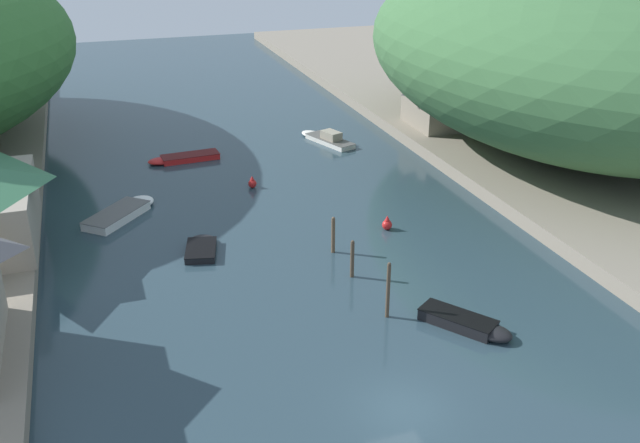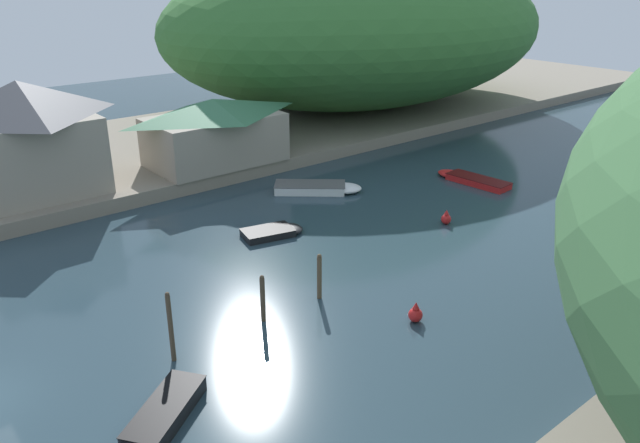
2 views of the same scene
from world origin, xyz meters
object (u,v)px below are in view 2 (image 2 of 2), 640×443
at_px(boat_near_quay, 321,188).
at_px(boat_far_upstream, 275,231).
at_px(waterfront_building, 25,136).
at_px(person_by_boathouse, 203,160).
at_px(boat_far_right_bank, 157,423).
at_px(person_on_quay, 205,154).
at_px(channel_buoy_far, 415,314).
at_px(boat_yellow_tender, 470,179).
at_px(boathouse_shed, 215,130).
at_px(channel_buoy_near, 446,218).

relative_size(boat_near_quay, boat_far_upstream, 1.49).
bearing_deg(boat_near_quay, waterfront_building, -80.91).
xyz_separation_m(boat_near_quay, person_by_boathouse, (-6.58, -5.76, 1.67)).
height_order(boat_far_right_bank, person_on_quay, person_on_quay).
bearing_deg(channel_buoy_far, waterfront_building, -162.02).
xyz_separation_m(waterfront_building, boat_yellow_tender, (15.91, 26.75, -4.60)).
relative_size(boat_near_quay, boat_yellow_tender, 1.00).
relative_size(boathouse_shed, boat_far_right_bank, 2.21).
bearing_deg(channel_buoy_far, person_on_quay, 172.94).
relative_size(boathouse_shed, boat_near_quay, 1.76).
height_order(boat_yellow_tender, person_on_quay, person_on_quay).
distance_m(waterfront_building, channel_buoy_far, 28.57).
bearing_deg(boathouse_shed, boat_yellow_tender, 45.20).
bearing_deg(channel_buoy_near, boathouse_shed, -161.48).
height_order(boat_near_quay, channel_buoy_far, channel_buoy_far).
bearing_deg(boat_yellow_tender, boat_far_upstream, 171.52).
relative_size(waterfront_building, person_by_boathouse, 5.25).
bearing_deg(waterfront_building, person_by_boathouse, 70.58).
bearing_deg(boat_near_quay, person_on_quay, -106.52).
relative_size(boat_far_upstream, person_on_quay, 2.40).
relative_size(boat_far_right_bank, channel_buoy_far, 4.79).
height_order(channel_buoy_near, person_by_boathouse, person_by_boathouse).
height_order(waterfront_building, person_by_boathouse, waterfront_building).
bearing_deg(boathouse_shed, boat_far_upstream, -15.27).
relative_size(channel_buoy_near, channel_buoy_far, 0.96).
height_order(boathouse_shed, boat_yellow_tender, boathouse_shed).
xyz_separation_m(boathouse_shed, channel_buoy_near, (17.94, 6.01, -3.18)).
distance_m(boathouse_shed, person_on_quay, 2.04).
bearing_deg(boat_far_right_bank, person_on_quay, -69.15).
bearing_deg(boat_near_quay, boathouse_shed, -114.61).
bearing_deg(person_by_boathouse, boat_far_right_bank, -110.52).
relative_size(channel_buoy_far, person_on_quay, 0.60).
bearing_deg(channel_buoy_near, boat_yellow_tender, 118.30).
bearing_deg(waterfront_building, person_on_quay, 77.29).
height_order(boat_near_quay, boat_far_upstream, boat_near_quay).
bearing_deg(person_on_quay, boathouse_shed, -0.19).
bearing_deg(boat_yellow_tender, person_by_boathouse, 138.61).
height_order(boathouse_shed, person_by_boathouse, boathouse_shed).
xyz_separation_m(boat_near_quay, channel_buoy_far, (16.43, -7.92, 0.09)).
relative_size(boat_far_upstream, person_by_boathouse, 2.40).
distance_m(boat_yellow_tender, channel_buoy_far, 21.09).
bearing_deg(boat_far_upstream, boat_near_quay, 133.80).
bearing_deg(boat_far_upstream, person_by_boathouse, -173.86).
xyz_separation_m(waterfront_building, boathouse_shed, (2.18, 12.92, -1.30)).
height_order(boat_far_upstream, person_on_quay, person_on_quay).
bearing_deg(boat_far_upstream, waterfront_building, -133.64).
xyz_separation_m(boat_yellow_tender, channel_buoy_near, (4.21, -7.82, 0.13)).
relative_size(boat_far_right_bank, boat_yellow_tender, 0.80).
distance_m(waterfront_building, channel_buoy_near, 27.99).
distance_m(boat_far_right_bank, person_on_quay, 28.04).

